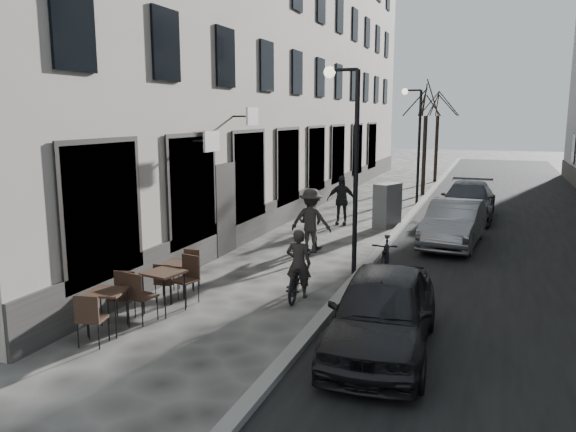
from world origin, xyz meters
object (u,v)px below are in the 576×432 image
Objects in this scene: tree_far at (438,102)px; pedestrian_near at (311,223)px; car_far at (468,200)px; streetlamp_far at (416,133)px; bicycle at (298,276)px; car_near at (382,311)px; tree_near at (427,100)px; bistro_set_b at (164,287)px; bistro_set_c at (178,275)px; car_mid at (454,223)px; pedestrian_mid at (311,220)px; streetlamp_near at (350,147)px; pedestrian_far at (341,200)px; bistro_set_a at (108,307)px; moped at (385,263)px; utility_cabinet at (387,205)px.

tree_far reaches higher than pedestrian_near.
tree_far is at bearing 102.92° from car_far.
streetlamp_far is 14.46m from bicycle.
tree_far is 25.78m from car_near.
bistro_set_b is at bearing -98.48° from tree_near.
tree_near reaches higher than bistro_set_c.
pedestrian_mid is at bearing -144.33° from car_mid.
car_mid is at bearing 60.93° from streetlamp_near.
car_mid is (4.08, -2.03, -0.21)m from pedestrian_far.
tree_near is (0.07, 3.00, 1.50)m from streetlamp_far.
bicycle is 0.95× the size of pedestrian_mid.
bistro_set_a is 1.12× the size of bistro_set_c.
moped is (2.68, -2.77, -0.34)m from pedestrian_mid.
utility_cabinet is at bearing -91.40° from tree_near.
bicycle is at bearing -87.02° from pedestrian_far.
car_mid is (2.22, -10.88, -3.98)m from tree_near.
streetlamp_far is 1.07× the size of car_far.
tree_near is 3.66× the size of utility_cabinet.
tree_near is at bearing -100.41° from pedestrian_mid.
car_far is at bearing 83.90° from car_near.
car_far is (0.18, 4.96, 0.01)m from car_mid.
bistro_set_b is at bearing -99.79° from streetlamp_far.
car_mid is 0.87× the size of car_far.
bicycle is 0.99× the size of pedestrian_far.
pedestrian_far reaches higher than utility_cabinet.
tree_near is 3.25× the size of bistro_set_b.
streetlamp_far is at bearing 91.08° from bistro_set_b.
tree_near is 6.00m from tree_far.
streetlamp_far reaches higher than bistro_set_a.
streetlamp_near is at bearing 47.21° from bistro_set_a.
tree_near is 13.75m from pedestrian_mid.
car_far is at bearing 68.84° from utility_cabinet.
tree_near reaches higher than moped.
streetlamp_near is at bearing 66.47° from bistro_set_b.
car_far is at bearing 76.49° from moped.
car_near is (3.50, -10.57, -0.20)m from pedestrian_far.
bistro_set_a is 4.07m from bicycle.
tree_near is 11.79m from car_mid.
bistro_set_b is 1.13× the size of utility_cabinet.
bistro_set_a is at bearing -102.29° from pedestrian_far.
pedestrian_far reaches higher than bistro_set_b.
pedestrian_mid is at bearing -92.48° from pedestrian_far.
streetlamp_far is 17.81m from bistro_set_a.
pedestrian_near is at bearing -99.87° from streetlamp_far.
tree_far is at bearing 111.03° from utility_cabinet.
car_mid is (2.29, 4.12, -2.47)m from streetlamp_near.
bistro_set_b is at bearing -82.42° from utility_cabinet.
pedestrian_far is at bearing 158.98° from car_mid.
streetlamp_far is at bearing -90.46° from tree_far.
pedestrian_far is at bearing -97.15° from tree_far.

